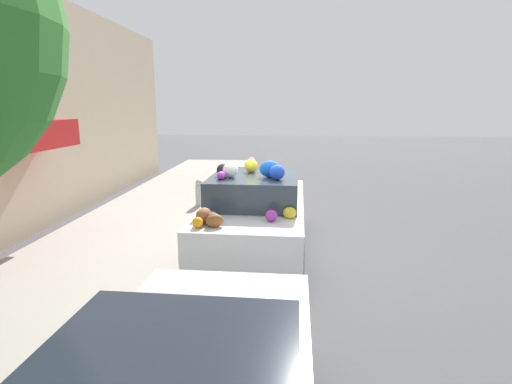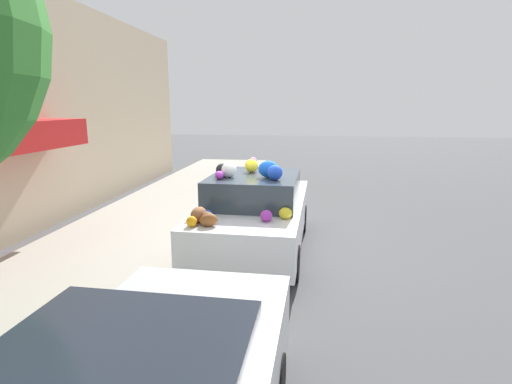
% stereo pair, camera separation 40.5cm
% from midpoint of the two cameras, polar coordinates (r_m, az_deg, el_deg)
% --- Properties ---
extents(ground_plane, '(60.00, 60.00, 0.00)m').
position_cam_midpoint_polar(ground_plane, '(7.80, -1.95, -8.23)').
color(ground_plane, '#4C4C4F').
extents(sidewalk_curb, '(24.00, 3.20, 0.11)m').
position_cam_midpoint_polar(sidewalk_curb, '(8.52, -20.44, -6.85)').
color(sidewalk_curb, '#9E998E').
rests_on(sidewalk_curb, ground).
extents(fire_hydrant, '(0.20, 0.20, 0.70)m').
position_cam_midpoint_polar(fire_hydrant, '(10.79, -9.19, -0.07)').
color(fire_hydrant, '#B2B2B7').
rests_on(fire_hydrant, sidewalk_curb).
extents(art_car, '(4.22, 1.88, 1.79)m').
position_cam_midpoint_polar(art_car, '(7.54, -1.58, -2.71)').
color(art_car, silver).
rests_on(art_car, ground).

